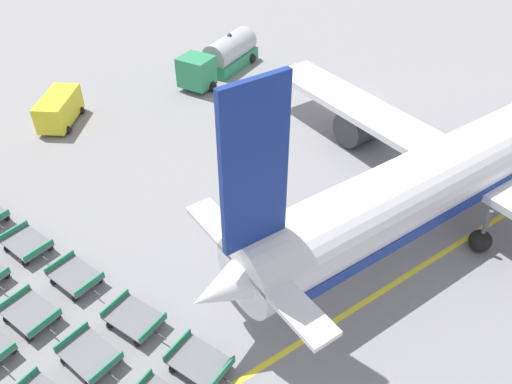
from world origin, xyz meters
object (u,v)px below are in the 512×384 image
fuel_tanker_primary (223,57)px  baggage_dolly_row_mid_b_col_e (134,318)px  baggage_dolly_row_mid_b_col_c (27,244)px  baggage_dolly_row_mid_b_col_f (199,362)px  airplane (483,157)px  baggage_dolly_row_mid_a_col_e (90,355)px  service_van (59,109)px  baggage_dolly_row_mid_b_col_d (75,277)px  baggage_dolly_row_mid_a_col_d (30,313)px

fuel_tanker_primary → baggage_dolly_row_mid_b_col_e: bearing=-47.4°
baggage_dolly_row_mid_b_col_c → baggage_dolly_row_mid_b_col_e: 8.41m
baggage_dolly_row_mid_b_col_e → baggage_dolly_row_mid_b_col_f: (3.88, 0.88, 0.00)m
airplane → baggage_dolly_row_mid_b_col_f: 19.32m
fuel_tanker_primary → baggage_dolly_row_mid_a_col_e: (19.34, -23.07, -0.87)m
baggage_dolly_row_mid_a_col_e → baggage_dolly_row_mid_b_col_f: bearing=44.1°
baggage_dolly_row_mid_b_col_c → baggage_dolly_row_mid_b_col_f: size_ratio=1.00×
service_van → baggage_dolly_row_mid_b_col_d: 17.08m
airplane → baggage_dolly_row_mid_b_col_c: 25.91m
fuel_tanker_primary → baggage_dolly_row_mid_a_col_e: fuel_tanker_primary is taller
baggage_dolly_row_mid_a_col_d → fuel_tanker_primary: bearing=122.6°
service_van → baggage_dolly_row_mid_b_col_e: size_ratio=1.38×
baggage_dolly_row_mid_b_col_d → baggage_dolly_row_mid_b_col_e: 4.35m
baggage_dolly_row_mid_b_col_d → baggage_dolly_row_mid_a_col_e: bearing=-19.0°
baggage_dolly_row_mid_b_col_c → baggage_dolly_row_mid_b_col_e: size_ratio=1.00×
baggage_dolly_row_mid_a_col_d → baggage_dolly_row_mid_b_col_f: bearing=30.6°
fuel_tanker_primary → baggage_dolly_row_mid_b_col_c: (10.70, -22.35, -0.87)m
airplane → fuel_tanker_primary: bearing=178.4°
baggage_dolly_row_mid_a_col_d → airplane: bearing=68.4°
baggage_dolly_row_mid_a_col_d → baggage_dolly_row_mid_b_col_c: 5.02m
baggage_dolly_row_mid_a_col_e → baggage_dolly_row_mid_b_col_e: (-0.41, 2.47, 0.00)m
baggage_dolly_row_mid_a_col_d → baggage_dolly_row_mid_a_col_e: bearing=14.6°
baggage_dolly_row_mid_b_col_f → baggage_dolly_row_mid_b_col_e: bearing=-167.2°
airplane → service_van: (-25.74, -14.21, -2.24)m
baggage_dolly_row_mid_a_col_e → baggage_dolly_row_mid_b_col_d: 4.95m
airplane → baggage_dolly_row_mid_b_col_e: size_ratio=11.37×
service_van → baggage_dolly_row_mid_a_col_e: bearing=-21.7°
baggage_dolly_row_mid_b_col_d → airplane: bearing=64.3°
fuel_tanker_primary → baggage_dolly_row_mid_b_col_f: fuel_tanker_primary is taller
baggage_dolly_row_mid_b_col_d → baggage_dolly_row_mid_b_col_f: bearing=12.1°
fuel_tanker_primary → baggage_dolly_row_mid_a_col_d: (15.41, -24.09, -0.87)m
baggage_dolly_row_mid_b_col_e → baggage_dolly_row_mid_b_col_f: 3.98m
baggage_dolly_row_mid_a_col_d → baggage_dolly_row_mid_b_col_e: same height
baggage_dolly_row_mid_a_col_e → baggage_dolly_row_mid_b_col_e: same height
service_van → baggage_dolly_row_mid_b_col_f: 24.39m
baggage_dolly_row_mid_a_col_d → baggage_dolly_row_mid_a_col_e: 4.06m
baggage_dolly_row_mid_b_col_c → baggage_dolly_row_mid_a_col_e: bearing=-4.8°
fuel_tanker_primary → service_van: (-1.10, -14.92, -0.14)m
service_van → baggage_dolly_row_mid_b_col_c: bearing=-32.2°
airplane → baggage_dolly_row_mid_b_col_f: airplane is taller
fuel_tanker_primary → baggage_dolly_row_mid_b_col_d: bearing=-55.7°
baggage_dolly_row_mid_b_col_f → airplane: bearing=84.5°
service_van → baggage_dolly_row_mid_a_col_e: size_ratio=1.39×
baggage_dolly_row_mid_b_col_f → baggage_dolly_row_mid_a_col_e: bearing=-135.9°
baggage_dolly_row_mid_b_col_e → baggage_dolly_row_mid_b_col_d: bearing=-168.5°
fuel_tanker_primary → baggage_dolly_row_mid_b_col_d: 26.00m
airplane → baggage_dolly_row_mid_a_col_d: size_ratio=11.39×
baggage_dolly_row_mid_a_col_d → baggage_dolly_row_mid_a_col_e: size_ratio=1.00×
baggage_dolly_row_mid_b_col_c → baggage_dolly_row_mid_b_col_d: 4.06m
fuel_tanker_primary → baggage_dolly_row_mid_a_col_d: fuel_tanker_primary is taller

